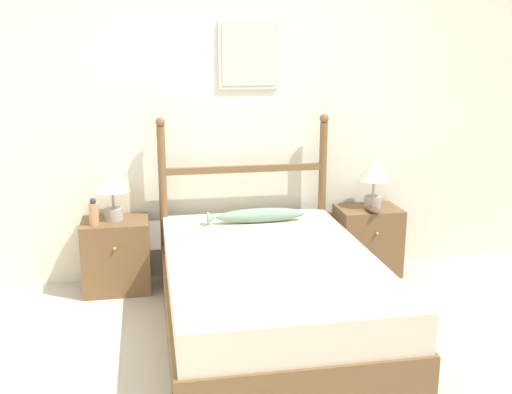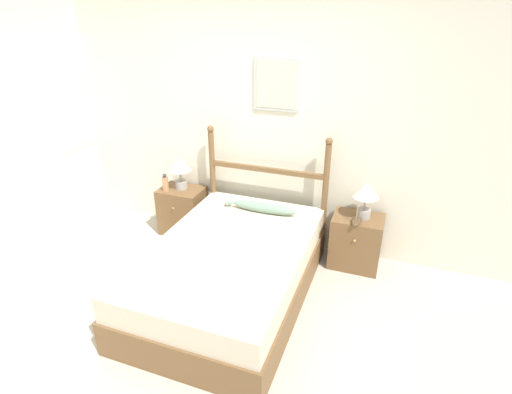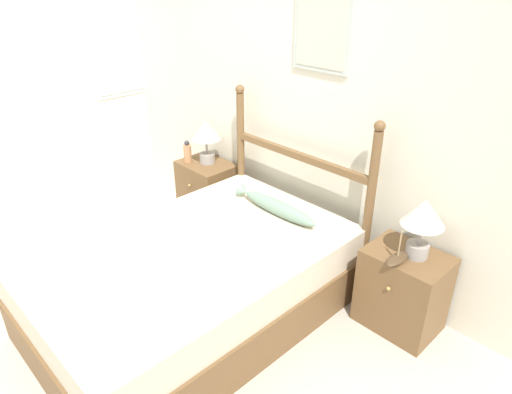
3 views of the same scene
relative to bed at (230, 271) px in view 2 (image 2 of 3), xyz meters
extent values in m
plane|color=#B7AD9E|center=(-0.15, -0.61, -0.26)|extent=(16.00, 16.00, 0.00)
cube|color=beige|center=(-0.15, 1.12, 1.01)|extent=(6.40, 0.06, 2.55)
cube|color=#ADB7B2|center=(0.05, 1.08, 1.45)|extent=(0.45, 0.02, 0.50)
cube|color=beige|center=(0.05, 1.07, 1.45)|extent=(0.39, 0.01, 0.44)
cube|color=white|center=(-2.24, 1.06, 1.26)|extent=(0.01, 1.00, 1.21)
cube|color=silver|center=(-2.24, 1.06, 1.26)|extent=(0.01, 0.92, 1.13)
cube|color=brown|center=(0.00, 0.00, -0.11)|extent=(1.30, 2.00, 0.30)
cube|color=beige|center=(0.00, 0.00, 0.15)|extent=(1.26, 1.96, 0.22)
cylinder|color=brown|center=(-0.62, 0.97, 0.35)|extent=(0.06, 0.06, 1.21)
sphere|color=brown|center=(-0.62, 0.97, 0.98)|extent=(0.07, 0.07, 0.07)
cylinder|color=brown|center=(0.62, 0.97, 0.35)|extent=(0.06, 0.06, 1.21)
sphere|color=brown|center=(0.62, 0.97, 0.98)|extent=(0.07, 0.07, 0.07)
cube|color=brown|center=(0.00, 0.97, 0.61)|extent=(1.24, 0.04, 0.05)
cube|color=brown|center=(-0.98, 0.88, 0.01)|extent=(0.49, 0.36, 0.54)
sphere|color=tan|center=(-0.98, 0.69, 0.13)|extent=(0.02, 0.02, 0.02)
cube|color=brown|center=(0.98, 0.88, 0.01)|extent=(0.49, 0.36, 0.54)
sphere|color=tan|center=(0.98, 0.69, 0.13)|extent=(0.02, 0.02, 0.02)
cylinder|color=gray|center=(-0.98, 0.90, 0.32)|extent=(0.13, 0.13, 0.09)
cylinder|color=gray|center=(-0.98, 0.90, 0.43)|extent=(0.02, 0.02, 0.13)
cone|color=beige|center=(-0.98, 0.90, 0.58)|extent=(0.25, 0.25, 0.16)
cylinder|color=gray|center=(1.02, 0.90, 0.32)|extent=(0.13, 0.13, 0.09)
cylinder|color=gray|center=(1.02, 0.90, 0.43)|extent=(0.02, 0.02, 0.13)
cone|color=beige|center=(1.02, 0.90, 0.58)|extent=(0.25, 0.25, 0.16)
cylinder|color=tan|center=(-1.12, 0.79, 0.36)|extent=(0.07, 0.07, 0.16)
sphere|color=#333338|center=(-1.12, 0.79, 0.46)|extent=(0.04, 0.04, 0.04)
ellipsoid|color=#4C3823|center=(0.97, 0.76, 0.30)|extent=(0.08, 0.21, 0.04)
cylinder|color=#997F56|center=(0.97, 0.76, 0.40)|extent=(0.01, 0.01, 0.17)
ellipsoid|color=gray|center=(0.07, 0.69, 0.32)|extent=(0.66, 0.11, 0.11)
cone|color=gray|center=(-0.29, 0.69, 0.32)|extent=(0.07, 0.10, 0.10)
camera|label=1|loc=(-0.72, -3.44, 1.53)|focal=42.00mm
camera|label=2|loc=(1.23, -2.67, 2.09)|focal=28.00mm
camera|label=3|loc=(1.98, -1.37, 1.85)|focal=32.00mm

